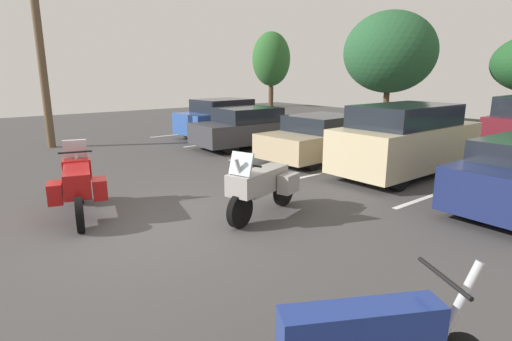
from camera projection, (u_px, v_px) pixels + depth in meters
name	position (u px, v px, depth m)	size (l,w,h in m)	color
ground	(157.00, 227.00, 7.26)	(44.00, 44.00, 0.10)	#423F3F
motorcycle_touring	(78.00, 182.00, 7.60)	(2.26, 1.13, 1.35)	black
motorcycle_third	(261.00, 185.00, 7.49)	(1.09, 2.05, 1.33)	black
parking_stripes	(318.00, 158.00, 12.87)	(14.68, 4.87, 0.01)	silver
car_blue	(226.00, 118.00, 17.14)	(2.16, 4.39, 1.57)	#2D519E
car_charcoal	(254.00, 128.00, 14.75)	(2.02, 4.68, 1.43)	#38383D
car_tan	(324.00, 138.00, 12.62)	(2.12, 4.48, 1.37)	tan
car_champagne	(406.00, 140.00, 10.61)	(1.87, 4.54, 1.85)	#C1B289
utility_pole	(36.00, 10.00, 13.63)	(1.24, 1.46, 9.09)	brown
tree_center_right	(390.00, 52.00, 21.18)	(4.78, 4.78, 5.77)	#4C3823
tree_center_left	(271.00, 59.00, 31.77)	(2.98, 2.98, 5.76)	#4C3823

